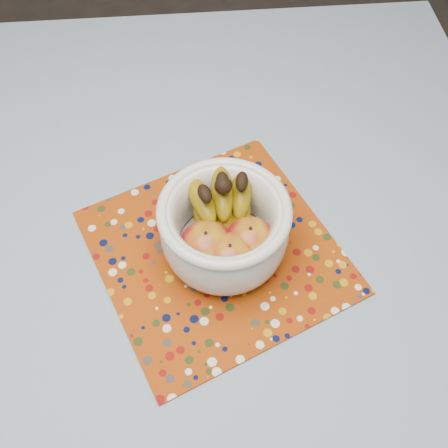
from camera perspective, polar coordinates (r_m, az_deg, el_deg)
The scene contains 4 objects.
table at distance 0.91m, azimuth -7.90°, elevation -7.44°, with size 1.20×1.20×0.75m.
tablecloth at distance 0.84m, azimuth -8.54°, elevation -4.92°, with size 1.32×1.32×0.01m, color slate.
placemat at distance 0.84m, azimuth -0.86°, elevation -3.00°, with size 0.36×0.36×0.00m, color #843007.
fruit_bowl at distance 0.78m, azimuth 0.03°, elevation -0.29°, with size 0.19×0.20×0.14m.
Camera 1 is at (0.09, -0.41, 1.48)m, focal length 42.00 mm.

